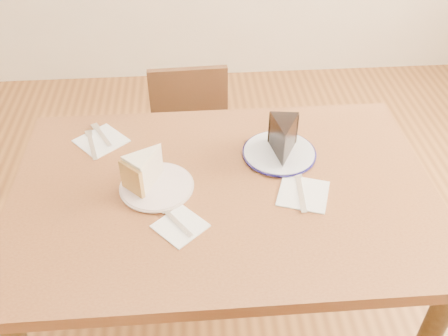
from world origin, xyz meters
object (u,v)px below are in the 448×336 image
table (223,212)px  plate_cream (157,187)px  carrot_cake (148,169)px  chocolate_cake (283,141)px  chair_far (193,154)px  plate_navy (279,153)px

table → plate_cream: (-0.19, 0.01, 0.10)m
plate_cream → table: bearing=-3.8°
carrot_cake → chocolate_cake: bearing=57.5°
chair_far → plate_navy: bearing=118.8°
chair_far → plate_cream: size_ratio=3.75×
table → plate_navy: size_ratio=5.56×
plate_navy → carrot_cake: carrot_cake is taller
carrot_cake → chocolate_cake: (0.40, 0.09, 0.01)m
chair_far → chocolate_cake: chocolate_cake is taller
table → chocolate_cake: size_ratio=9.84×
plate_navy → chocolate_cake: 0.06m
chair_far → carrot_cake: 0.68m
plate_cream → carrot_cake: carrot_cake is taller
carrot_cake → plate_navy: bearing=59.7°
chocolate_cake → carrot_cake: bearing=21.1°
plate_cream → carrot_cake: 0.06m
table → carrot_cake: carrot_cake is taller
chair_far → chocolate_cake: (0.27, -0.45, 0.39)m
carrot_cake → chocolate_cake: chocolate_cake is taller
table → chair_far: 0.63m
plate_navy → chocolate_cake: size_ratio=1.77×
chair_far → plate_navy: 0.61m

